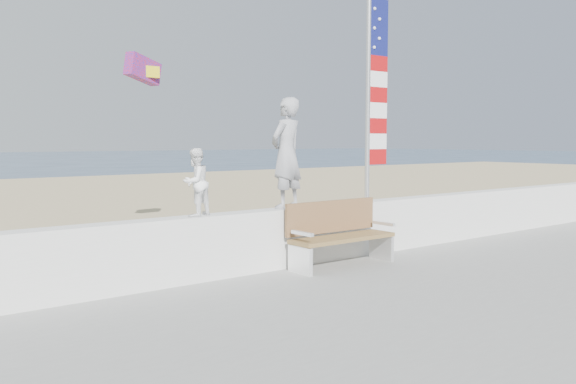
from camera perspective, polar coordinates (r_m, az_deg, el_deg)
name	(u,v)px	position (r m, az deg, el deg)	size (l,w,h in m)	color
ground	(363,309)	(7.86, 7.05, -10.82)	(220.00, 220.00, 0.00)	#2E425C
sand	(99,226)	(15.46, -17.27, -3.09)	(90.00, 40.00, 0.08)	tan
seawall	(269,239)	(9.22, -1.75, -4.45)	(30.00, 0.35, 0.90)	silver
adult	(287,153)	(9.29, -0.14, 3.66)	(0.62, 0.40, 1.69)	#96979B
child	(195,182)	(8.44, -8.66, 0.91)	(0.45, 0.35, 0.93)	white
bench	(339,233)	(9.49, 4.77, -3.83)	(1.80, 0.57, 1.00)	olive
flag	(373,89)	(10.57, 7.98, 9.55)	(0.50, 0.08, 3.50)	silver
parafoil_kite	(144,70)	(12.70, -13.32, 11.08)	(0.91, 0.56, 0.61)	red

